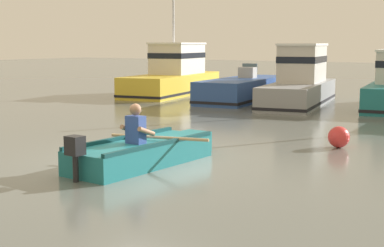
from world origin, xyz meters
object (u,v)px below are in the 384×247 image
Objects in this scene: rowboat_with_person at (144,152)px; moored_boat_yellow at (174,75)px; moored_boat_blue at (243,90)px; moored_boat_grey at (300,82)px; mooring_buoy at (339,137)px.

moored_boat_yellow reaches higher than rowboat_with_person.
moored_boat_blue is at bearing 109.96° from rowboat_with_person.
moored_boat_yellow is 1.08× the size of moored_boat_grey.
moored_boat_blue reaches higher than mooring_buoy.
moored_boat_blue is 10.62m from mooring_buoy.
moored_boat_blue is (4.04, -0.82, -0.43)m from moored_boat_yellow.
moored_boat_yellow is 14.64× the size of mooring_buoy.
moored_boat_yellow is at bearing 171.35° from moored_boat_grey.
rowboat_with_person is at bearing -70.04° from moored_boat_blue.
moored_boat_grey reaches higher than moored_boat_blue.
moored_boat_grey is (2.53, -0.18, 0.41)m from moored_boat_blue.
rowboat_with_person is 0.53× the size of moored_boat_yellow.
moored_boat_blue is at bearing -11.42° from moored_boat_yellow.
moored_boat_blue is 0.95× the size of moored_boat_grey.
moored_boat_yellow is at bearing 123.31° from rowboat_with_person.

